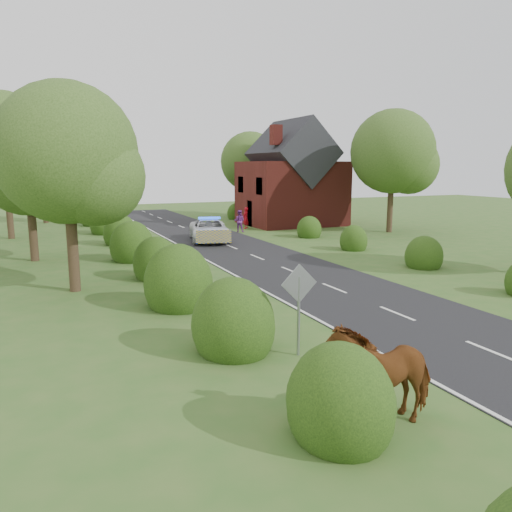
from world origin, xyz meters
name	(u,v)px	position (x,y,z in m)	size (l,w,h in m)	color
ground	(492,352)	(0.00, 0.00, 0.00)	(120.00, 120.00, 0.00)	#335E21
road	(265,260)	(0.00, 15.00, 0.01)	(6.00, 70.00, 0.02)	black
road_markings	(253,269)	(-1.60, 12.93, 0.03)	(4.96, 70.00, 0.01)	white
hedgerow_left	(160,268)	(-6.51, 11.69, 0.75)	(2.75, 50.41, 3.00)	#1A3311
hedgerow_right	(408,253)	(6.60, 11.21, 0.55)	(2.10, 45.78, 2.10)	#1A3311
tree_left_a	(74,159)	(-9.75, 11.86, 5.34)	(5.74, 5.60, 8.38)	#332316
tree_left_b	(33,167)	(-11.25, 19.86, 5.04)	(5.74, 5.60, 8.07)	#332316
tree_left_c	(8,145)	(-12.70, 29.83, 6.53)	(6.97, 6.80, 10.22)	#332316
tree_left_d	(45,160)	(-10.23, 39.85, 5.64)	(6.15, 6.00, 8.89)	#332316
tree_right_b	(397,155)	(14.29, 21.84, 5.94)	(6.56, 6.40, 9.40)	#332316
tree_right_c	(253,164)	(9.27, 37.85, 5.34)	(6.15, 6.00, 8.58)	#332316
road_sign	(299,296)	(-5.00, 2.00, 1.65)	(1.06, 0.08, 2.53)	gray
house	(291,181)	(9.49, 30.00, 3.79)	(8.00, 7.40, 9.17)	maroon
cow	(381,377)	(-5.10, -1.65, 0.84)	(1.26, 2.38, 1.69)	#5D2C11
police_van	(210,230)	(-0.42, 23.13, 0.76)	(3.68, 5.90, 1.66)	silver
pedestrian_red	(246,218)	(4.58, 28.65, 0.88)	(0.64, 0.42, 1.77)	red
pedestrian_purple	(239,221)	(3.27, 26.80, 0.86)	(0.84, 0.65, 1.72)	#6E297D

